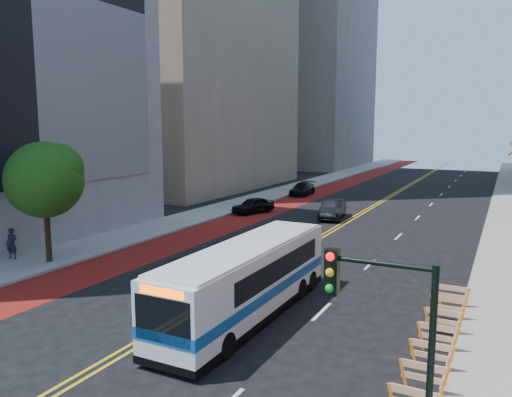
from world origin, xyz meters
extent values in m
plane|color=black|center=(0.00, 0.00, 0.00)|extent=(160.00, 160.00, 0.00)
cube|color=gray|center=(-12.00, 30.00, 0.07)|extent=(4.00, 140.00, 0.15)
cube|color=maroon|center=(-8.10, 30.00, 0.00)|extent=(3.60, 140.00, 0.01)
cube|color=gold|center=(-0.18, 30.00, 0.00)|extent=(0.14, 140.00, 0.01)
cube|color=gold|center=(0.18, 30.00, 0.00)|extent=(0.14, 140.00, 0.01)
cube|color=silver|center=(4.80, 6.00, 0.01)|extent=(0.14, 2.20, 0.01)
cube|color=silver|center=(4.80, 14.00, 0.01)|extent=(0.14, 2.20, 0.01)
cube|color=silver|center=(4.80, 22.00, 0.01)|extent=(0.14, 2.20, 0.01)
cube|color=silver|center=(4.80, 30.00, 0.01)|extent=(0.14, 2.20, 0.01)
cube|color=silver|center=(4.80, 38.00, 0.01)|extent=(0.14, 2.20, 0.01)
cube|color=silver|center=(4.80, 46.00, 0.01)|extent=(0.14, 2.20, 0.01)
cube|color=silver|center=(4.80, 54.00, 0.01)|extent=(0.14, 2.20, 0.01)
cube|color=silver|center=(4.80, 62.00, 0.01)|extent=(0.14, 2.20, 0.01)
cube|color=silver|center=(4.80, 70.00, 0.01)|extent=(0.14, 2.20, 0.01)
cube|color=silver|center=(4.80, 78.00, 0.01)|extent=(0.14, 2.20, 0.01)
cube|color=silver|center=(4.80, 86.00, 0.01)|extent=(0.14, 2.20, 0.01)
cube|color=orange|center=(9.60, -0.45, 0.90)|extent=(1.25, 0.05, 0.22)
cube|color=orange|center=(9.05, 1.10, 0.50)|extent=(0.32, 0.06, 0.99)
cube|color=orange|center=(10.15, 1.10, 0.50)|extent=(0.32, 0.06, 0.99)
cube|color=orange|center=(9.60, 1.10, 0.90)|extent=(1.25, 0.05, 0.22)
cube|color=orange|center=(9.60, 1.10, 0.55)|extent=(1.25, 0.05, 0.18)
cube|color=orange|center=(9.05, 2.65, 0.50)|extent=(0.32, 0.06, 0.99)
cube|color=orange|center=(10.15, 2.65, 0.50)|extent=(0.32, 0.06, 0.99)
cube|color=orange|center=(9.60, 2.65, 0.90)|extent=(1.25, 0.05, 0.22)
cube|color=orange|center=(9.60, 2.65, 0.55)|extent=(1.25, 0.05, 0.18)
cube|color=orange|center=(9.05, 4.20, 0.50)|extent=(0.32, 0.06, 0.99)
cube|color=orange|center=(10.15, 4.20, 0.50)|extent=(0.32, 0.06, 0.99)
cube|color=orange|center=(9.60, 4.20, 0.90)|extent=(1.25, 0.05, 0.22)
cube|color=orange|center=(9.60, 4.20, 0.55)|extent=(1.25, 0.05, 0.18)
cube|color=orange|center=(9.05, 5.75, 0.50)|extent=(0.32, 0.06, 0.99)
cube|color=orange|center=(10.15, 5.75, 0.50)|extent=(0.32, 0.06, 0.99)
cube|color=orange|center=(9.60, 5.75, 0.90)|extent=(1.25, 0.05, 0.22)
cube|color=orange|center=(9.60, 5.75, 0.55)|extent=(1.25, 0.05, 0.18)
cube|color=orange|center=(9.05, 7.30, 0.50)|extent=(0.32, 0.06, 0.99)
cube|color=orange|center=(10.15, 7.30, 0.50)|extent=(0.32, 0.06, 0.99)
cube|color=orange|center=(9.60, 7.30, 0.90)|extent=(1.25, 0.05, 0.22)
cube|color=orange|center=(9.60, 7.30, 0.55)|extent=(1.25, 0.05, 0.18)
cube|color=orange|center=(9.05, 8.85, 0.50)|extent=(0.32, 0.06, 0.99)
cube|color=orange|center=(10.15, 8.85, 0.50)|extent=(0.32, 0.06, 0.99)
cube|color=orange|center=(9.60, 8.85, 0.90)|extent=(1.25, 0.05, 0.22)
cube|color=orange|center=(9.60, 8.85, 0.55)|extent=(1.25, 0.05, 0.18)
cylinder|color=black|center=(-11.30, 6.00, 1.75)|extent=(0.32, 0.32, 3.20)
sphere|color=#1C450E|center=(-11.30, 6.00, 4.75)|extent=(4.20, 4.20, 4.20)
sphere|color=#1C450E|center=(-10.70, 6.40, 5.35)|extent=(2.80, 2.80, 2.80)
sphere|color=#1C450E|center=(-11.80, 5.70, 5.15)|extent=(2.40, 2.40, 2.40)
cylinder|color=black|center=(10.30, -3.50, 2.65)|extent=(0.14, 0.14, 5.00)
cylinder|color=black|center=(9.30, -3.50, 5.05)|extent=(2.00, 0.10, 0.10)
cube|color=black|center=(8.30, -3.50, 4.75)|extent=(0.28, 0.22, 0.95)
sphere|color=red|center=(8.30, -3.64, 5.10)|extent=(0.18, 0.18, 0.18)
sphere|color=yellow|center=(8.30, -3.64, 4.77)|extent=(0.18, 0.18, 0.18)
sphere|color=#0CA526|center=(8.30, -3.64, 4.44)|extent=(0.18, 0.18, 0.18)
cube|color=silver|center=(2.30, 4.07, 1.61)|extent=(2.40, 10.92, 2.59)
cube|color=#11498F|center=(2.30, 4.07, 1.23)|extent=(2.43, 10.95, 0.41)
cube|color=black|center=(2.30, 4.79, 2.05)|extent=(2.43, 7.64, 0.86)
cube|color=black|center=(2.28, -1.36, 1.82)|extent=(2.08, 0.10, 1.45)
cube|color=black|center=(2.31, 9.50, 2.00)|extent=(1.89, 0.10, 0.91)
cube|color=#FF5905|center=(2.28, -1.37, 2.73)|extent=(1.65, 0.08, 0.27)
cube|color=silver|center=(2.30, 4.07, 2.95)|extent=(2.28, 10.37, 0.11)
cube|color=black|center=(2.30, 4.07, 0.32)|extent=(2.43, 10.94, 0.27)
cylinder|color=black|center=(1.21, 0.58, 0.45)|extent=(0.28, 0.91, 0.91)
cylinder|color=black|center=(3.36, 0.57, 0.45)|extent=(0.28, 0.91, 0.91)
cylinder|color=black|center=(1.23, 7.13, 0.45)|extent=(0.28, 0.91, 0.91)
cylinder|color=black|center=(3.38, 7.12, 0.45)|extent=(0.28, 0.91, 0.91)
cylinder|color=black|center=(1.24, 8.43, 0.45)|extent=(0.28, 0.91, 0.91)
cylinder|color=black|center=(3.38, 8.43, 0.45)|extent=(0.28, 0.91, 0.91)
imported|color=black|center=(-8.60, 25.73, 0.70)|extent=(3.03, 4.43, 1.40)
imported|color=black|center=(-1.50, 26.45, 0.79)|extent=(2.45, 5.00, 1.58)
imported|color=black|center=(-8.99, 38.52, 0.69)|extent=(2.26, 4.89, 1.38)
imported|color=black|center=(-13.60, 5.42, 1.05)|extent=(0.74, 0.58, 1.79)
camera|label=1|loc=(11.38, -12.97, 7.71)|focal=35.00mm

